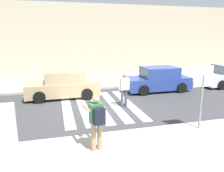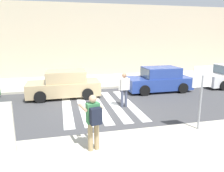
# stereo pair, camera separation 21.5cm
# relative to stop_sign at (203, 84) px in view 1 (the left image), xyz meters

# --- Properties ---
(ground_plane) EXTENTS (120.00, 120.00, 0.00)m
(ground_plane) POSITION_rel_stop_sign_xyz_m (-3.03, 3.73, -1.85)
(ground_plane) COLOR #424244
(sidewalk_far) EXTENTS (60.00, 4.80, 0.14)m
(sidewalk_far) POSITION_rel_stop_sign_xyz_m (-3.03, 9.73, -1.78)
(sidewalk_far) COLOR beige
(sidewalk_far) RESTS_ON ground
(building_facade_far) EXTENTS (56.00, 4.00, 6.09)m
(building_facade_far) POSITION_rel_stop_sign_xyz_m (-3.03, 14.13, 1.20)
(building_facade_far) COLOR beige
(building_facade_far) RESTS_ON ground
(crosswalk_stripe_0) EXTENTS (0.44, 5.20, 0.01)m
(crosswalk_stripe_0) POSITION_rel_stop_sign_xyz_m (-4.63, 3.93, -1.84)
(crosswalk_stripe_0) COLOR silver
(crosswalk_stripe_0) RESTS_ON ground
(crosswalk_stripe_1) EXTENTS (0.44, 5.20, 0.01)m
(crosswalk_stripe_1) POSITION_rel_stop_sign_xyz_m (-3.83, 3.93, -1.84)
(crosswalk_stripe_1) COLOR silver
(crosswalk_stripe_1) RESTS_ON ground
(crosswalk_stripe_2) EXTENTS (0.44, 5.20, 0.01)m
(crosswalk_stripe_2) POSITION_rel_stop_sign_xyz_m (-3.03, 3.93, -1.84)
(crosswalk_stripe_2) COLOR silver
(crosswalk_stripe_2) RESTS_ON ground
(crosswalk_stripe_3) EXTENTS (0.44, 5.20, 0.01)m
(crosswalk_stripe_3) POSITION_rel_stop_sign_xyz_m (-2.23, 3.93, -1.84)
(crosswalk_stripe_3) COLOR silver
(crosswalk_stripe_3) RESTS_ON ground
(crosswalk_stripe_4) EXTENTS (0.44, 5.20, 0.01)m
(crosswalk_stripe_4) POSITION_rel_stop_sign_xyz_m (-1.43, 3.93, -1.84)
(crosswalk_stripe_4) COLOR silver
(crosswalk_stripe_4) RESTS_ON ground
(stop_sign) EXTENTS (0.76, 0.08, 2.35)m
(stop_sign) POSITION_rel_stop_sign_xyz_m (0.00, 0.00, 0.00)
(stop_sign) COLOR gray
(stop_sign) RESTS_ON sidewalk_near
(photographer_with_backpack) EXTENTS (0.68, 0.91, 1.72)m
(photographer_with_backpack) POSITION_rel_stop_sign_xyz_m (-4.00, -0.63, -0.68)
(photographer_with_backpack) COLOR tan
(photographer_with_backpack) RESTS_ON sidewalk_near
(pedestrian_crossing) EXTENTS (0.58, 0.25, 1.72)m
(pedestrian_crossing) POSITION_rel_stop_sign_xyz_m (-1.82, 3.50, -0.87)
(pedestrian_crossing) COLOR #474C60
(pedestrian_crossing) RESTS_ON ground
(parked_car_tan) EXTENTS (4.10, 1.92, 1.55)m
(parked_car_tan) POSITION_rel_stop_sign_xyz_m (-4.67, 6.03, -1.12)
(parked_car_tan) COLOR tan
(parked_car_tan) RESTS_ON ground
(parked_car_blue) EXTENTS (4.10, 1.92, 1.55)m
(parked_car_blue) POSITION_rel_stop_sign_xyz_m (1.28, 6.03, -1.12)
(parked_car_blue) COLOR #284293
(parked_car_blue) RESTS_ON ground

